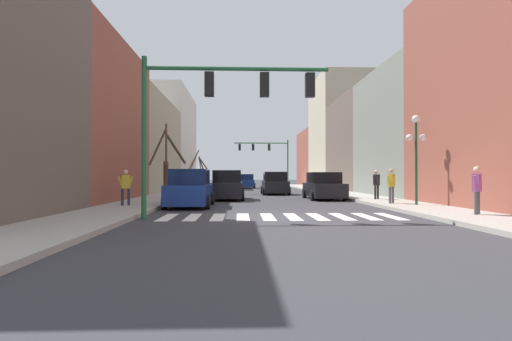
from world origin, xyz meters
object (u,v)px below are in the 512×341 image
(pedestrian_on_left_sidewalk, at_px, (391,183))
(pedestrian_crossing_street, at_px, (126,184))
(car_driving_toward_lane, at_px, (324,187))
(car_parked_left_near, at_px, (227,186))
(traffic_signal_near, at_px, (216,99))
(pedestrian_near_right_corner, at_px, (477,186))
(street_tree_right_near, at_px, (199,170))
(car_parked_right_far, at_px, (190,189))
(car_parked_left_far, at_px, (246,182))
(car_parked_right_mid, at_px, (275,184))
(pedestrian_waiting_at_curb, at_px, (377,182))
(street_tree_right_far, at_px, (167,166))
(street_lamp_right_corner, at_px, (416,141))
(traffic_signal_far, at_px, (268,152))

(pedestrian_on_left_sidewalk, height_order, pedestrian_crossing_street, pedestrian_on_left_sidewalk)
(car_driving_toward_lane, distance_m, car_parked_left_near, 6.06)
(pedestrian_on_left_sidewalk, distance_m, pedestrian_crossing_street, 12.55)
(traffic_signal_near, distance_m, car_parked_left_near, 11.36)
(pedestrian_near_right_corner, bearing_deg, street_tree_right_near, -112.51)
(traffic_signal_near, xyz_separation_m, car_parked_right_far, (-1.55, 5.28, -3.34))
(car_parked_left_far, relative_size, pedestrian_crossing_street, 2.62)
(pedestrian_near_right_corner, bearing_deg, car_parked_right_mid, -117.55)
(car_parked_left_far, height_order, street_tree_right_near, street_tree_right_near)
(pedestrian_waiting_at_curb, bearing_deg, pedestrian_near_right_corner, 51.11)
(car_driving_toward_lane, bearing_deg, car_parked_left_near, 91.89)
(pedestrian_waiting_at_curb, distance_m, street_tree_right_far, 12.71)
(pedestrian_on_left_sidewalk, bearing_deg, pedestrian_waiting_at_curb, 40.23)
(pedestrian_waiting_at_curb, relative_size, street_tree_right_far, 0.36)
(car_parked_right_far, height_order, car_parked_right_mid, car_parked_right_far)
(pedestrian_waiting_at_curb, relative_size, pedestrian_crossing_street, 1.04)
(street_tree_right_near, bearing_deg, street_lamp_right_corner, -64.72)
(traffic_signal_far, distance_m, car_parked_left_near, 27.67)
(traffic_signal_near, xyz_separation_m, traffic_signal_far, (4.43, 37.93, 0.39))
(street_tree_right_far, xyz_separation_m, street_tree_right_near, (-0.10, 20.24, 0.07))
(pedestrian_waiting_at_curb, height_order, pedestrian_near_right_corner, same)
(traffic_signal_near, relative_size, street_lamp_right_corner, 1.56)
(street_tree_right_far, bearing_deg, car_parked_right_mid, 40.35)
(car_parked_right_mid, xyz_separation_m, pedestrian_on_left_sidewalk, (4.60, -12.30, 0.32))
(street_lamp_right_corner, height_order, street_tree_right_near, street_tree_right_near)
(car_parked_right_far, distance_m, street_tree_right_far, 6.51)
(car_parked_right_far, bearing_deg, street_tree_right_near, 5.05)
(street_lamp_right_corner, xyz_separation_m, street_tree_right_near, (-12.86, 27.24, -0.94))
(pedestrian_on_left_sidewalk, bearing_deg, car_driving_toward_lane, 67.32)
(traffic_signal_far, relative_size, street_tree_right_far, 1.53)
(car_parked_right_far, xyz_separation_m, pedestrian_on_left_sidewalk, (9.73, -0.06, 0.32))
(car_parked_left_far, xyz_separation_m, car_driving_toward_lane, (4.61, -22.25, 0.02))
(pedestrian_on_left_sidewalk, relative_size, street_tree_right_near, 0.40)
(car_driving_toward_lane, bearing_deg, car_parked_right_mid, 21.27)
(pedestrian_crossing_street, bearing_deg, pedestrian_waiting_at_curb, 170.67)
(car_parked_right_mid, relative_size, street_tree_right_far, 0.89)
(car_parked_left_near, distance_m, pedestrian_crossing_street, 7.82)
(street_tree_right_near, bearing_deg, car_driving_toward_lane, -64.01)
(car_driving_toward_lane, distance_m, pedestrian_waiting_at_curb, 3.55)
(street_lamp_right_corner, relative_size, car_parked_left_far, 0.98)
(car_driving_toward_lane, height_order, car_parked_right_mid, car_parked_right_mid)
(street_lamp_right_corner, bearing_deg, car_parked_left_near, 143.62)
(street_tree_right_near, bearing_deg, traffic_signal_far, 37.76)
(traffic_signal_far, relative_size, pedestrian_crossing_street, 4.38)
(car_parked_right_mid, xyz_separation_m, pedestrian_near_right_corner, (5.49, -17.84, 0.31))
(car_parked_right_far, height_order, car_parked_left_near, car_parked_left_near)
(traffic_signal_near, bearing_deg, car_parked_left_near, 89.76)
(car_parked_right_far, distance_m, car_parked_left_near, 5.81)
(street_lamp_right_corner, height_order, pedestrian_waiting_at_curb, street_lamp_right_corner)
(car_parked_right_far, relative_size, pedestrian_waiting_at_curb, 2.71)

